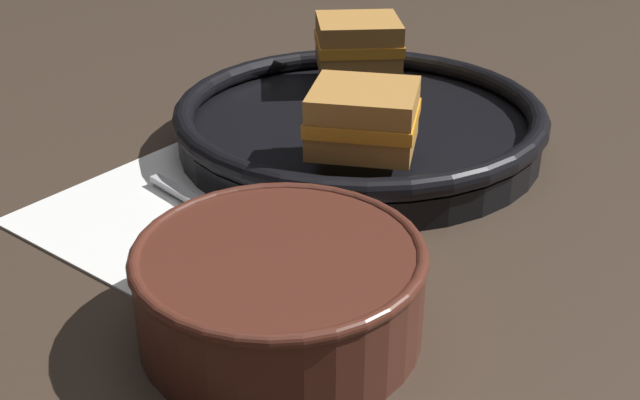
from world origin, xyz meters
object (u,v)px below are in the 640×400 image
Objects in this scene: soup_bowl at (280,284)px; skillet at (359,124)px; spoon at (232,222)px; sandwich_near_right at (364,118)px; sandwich_near_left at (358,43)px.

skillet is (-0.15, 0.23, -0.01)m from soup_bowl.
spoon is 1.32× the size of sandwich_near_right.
sandwich_near_right reaches higher than skillet.
skillet is at bearing -45.56° from sandwich_near_left.
soup_bowl is 1.56× the size of sandwich_near_right.
soup_bowl is at bearing -24.26° from spoon.
soup_bowl is 1.54× the size of sandwich_near_left.
sandwich_near_right is at bearing 117.93° from soup_bowl.
sandwich_near_right reaches higher than soup_bowl.
skillet is at bearing 123.63° from soup_bowl.
sandwich_near_right is at bearing 77.14° from spoon.
sandwich_near_left is (-0.07, 0.07, 0.04)m from skillet.
spoon is at bearing -66.21° from sandwich_near_left.
soup_bowl is 1.18× the size of spoon.
spoon is (-0.11, 0.05, -0.02)m from soup_bowl.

